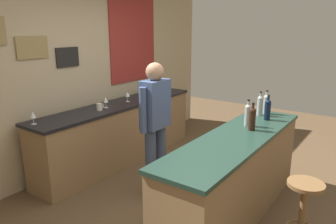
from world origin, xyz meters
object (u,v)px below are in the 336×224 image
object	(u,v)px
wine_bottle_c	(268,109)
wine_glass_b	(106,100)
wine_bottle_d	(260,105)
wine_glass_d	(156,88)
wine_glass_c	(128,95)
wine_bottle_e	(266,103)
wine_glass_a	(33,115)
wine_bottle_a	(252,118)
bartender	(155,121)
coffee_mug	(99,107)
bar_stool	(303,205)
wine_bottle_b	(248,114)

from	to	relation	value
wine_bottle_c	wine_glass_b	xyz separation A→B (m)	(-0.66, 2.07, -0.05)
wine_bottle_d	wine_glass_d	bearing A→B (deg)	80.68
wine_glass_d	wine_glass_b	bearing A→B (deg)	177.72
wine_bottle_d	wine_glass_c	bearing A→B (deg)	100.10
wine_bottle_e	wine_glass_a	xyz separation A→B (m)	(-1.97, 2.07, -0.05)
wine_glass_d	wine_bottle_a	bearing A→B (deg)	-114.95
wine_bottle_d	wine_glass_b	world-z (taller)	wine_bottle_d
bartender	wine_glass_c	xyz separation A→B (m)	(0.67, 1.05, 0.07)
wine_bottle_a	wine_bottle_e	size ratio (longest dim) A/B	1.00
wine_bottle_a	coffee_mug	size ratio (longest dim) A/B	2.45
wine_bottle_a	wine_bottle_c	size ratio (longest dim) A/B	1.00
wine_bottle_c	wine_glass_c	distance (m)	2.09
bar_stool	wine_bottle_a	xyz separation A→B (m)	(0.43, 0.69, 0.60)
bartender	wine_bottle_a	bearing A→B (deg)	-69.99
wine_bottle_b	wine_bottle_e	xyz separation A→B (m)	(0.64, 0.01, 0.00)
bartender	coffee_mug	world-z (taller)	bartender
wine_bottle_c	wine_glass_c	world-z (taller)	wine_bottle_c
wine_bottle_c	wine_glass_a	xyz separation A→B (m)	(-1.70, 2.18, -0.05)
wine_bottle_e	coffee_mug	bearing A→B (deg)	119.18
wine_bottle_a	wine_glass_d	world-z (taller)	wine_bottle_a
wine_bottle_a	coffee_mug	world-z (taller)	wine_bottle_a
bar_stool	wine_bottle_e	bearing A→B (deg)	33.90
coffee_mug	wine_bottle_b	bearing A→B (deg)	-77.30
bar_stool	wine_glass_a	bearing A→B (deg)	105.33
wine_glass_c	wine_bottle_a	bearing A→B (deg)	-97.95
wine_bottle_b	wine_glass_a	distance (m)	2.47
wine_bottle_d	bartender	bearing A→B (deg)	138.80
wine_bottle_c	wine_glass_a	world-z (taller)	wine_bottle_c
wine_bottle_a	wine_glass_b	size ratio (longest dim) A/B	1.97
wine_bottle_c	wine_glass_a	size ratio (longest dim) A/B	1.97
wine_bottle_a	wine_bottle_c	distance (m)	0.49
wine_bottle_b	wine_glass_d	bearing A→B (deg)	66.83
bartender	wine_glass_d	bearing A→B (deg)	37.07
wine_glass_d	wine_bottle_c	bearing A→B (deg)	-102.70
wine_bottle_b	wine_bottle_c	world-z (taller)	same
wine_bottle_a	wine_bottle_e	distance (m)	0.77
wine_glass_a	wine_bottle_d	bearing A→B (deg)	-47.70
wine_bottle_c	wine_bottle_e	bearing A→B (deg)	22.28
bartender	wine_bottle_a	world-z (taller)	bartender
wine_bottle_c	wine_glass_d	xyz separation A→B (m)	(0.46, 2.03, -0.05)
wine_glass_a	wine_bottle_c	bearing A→B (deg)	-52.03
wine_glass_c	wine_glass_d	world-z (taller)	same
wine_bottle_a	wine_bottle_c	bearing A→B (deg)	-0.15
bartender	bar_stool	size ratio (longest dim) A/B	2.38
bar_stool	wine_bottle_a	distance (m)	1.01
wine_bottle_b	wine_bottle_d	bearing A→B (deg)	5.28
wine_bottle_e	coffee_mug	world-z (taller)	wine_bottle_e
wine_bottle_a	wine_bottle_c	world-z (taller)	same
bar_stool	wine_bottle_c	distance (m)	1.29
bartender	coffee_mug	bearing A→B (deg)	86.81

